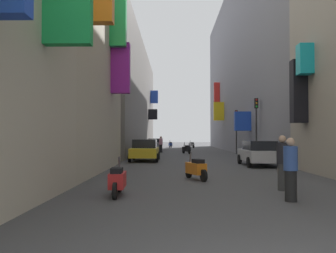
{
  "coord_description": "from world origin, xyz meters",
  "views": [
    {
      "loc": [
        -1.57,
        -3.07,
        1.78
      ],
      "look_at": [
        -1.95,
        26.43,
        2.55
      ],
      "focal_mm": 38.71,
      "sensor_mm": 36.0,
      "label": 1
    }
  ],
  "objects_px": {
    "parked_car_silver": "(259,153)",
    "scooter_blue": "(170,145)",
    "parked_car_grey": "(154,144)",
    "traffic_light_near_corner": "(236,124)",
    "scooter_red": "(117,180)",
    "scooter_silver": "(192,145)",
    "scooter_orange": "(196,168)",
    "pedestrian_mid_street": "(161,144)",
    "pedestrian_near_right": "(283,163)",
    "scooter_black": "(187,149)",
    "traffic_light_far_corner": "(256,118)",
    "pedestrian_crossing": "(291,170)",
    "parked_car_yellow": "(145,150)"
  },
  "relations": [
    {
      "from": "parked_car_silver",
      "to": "scooter_blue",
      "type": "xyz_separation_m",
      "value": [
        -5.46,
        33.1,
        -0.31
      ]
    },
    {
      "from": "parked_car_grey",
      "to": "scooter_blue",
      "type": "bearing_deg",
      "value": 78.3
    },
    {
      "from": "scooter_blue",
      "to": "traffic_light_near_corner",
      "type": "height_order",
      "value": "traffic_light_near_corner"
    },
    {
      "from": "scooter_red",
      "to": "scooter_silver",
      "type": "relative_size",
      "value": 1.07
    },
    {
      "from": "scooter_red",
      "to": "scooter_orange",
      "type": "height_order",
      "value": "same"
    },
    {
      "from": "scooter_red",
      "to": "pedestrian_mid_street",
      "type": "xyz_separation_m",
      "value": [
        0.38,
        27.82,
        0.41
      ]
    },
    {
      "from": "scooter_red",
      "to": "scooter_orange",
      "type": "bearing_deg",
      "value": 56.42
    },
    {
      "from": "parked_car_grey",
      "to": "scooter_blue",
      "type": "distance_m",
      "value": 9.63
    },
    {
      "from": "pedestrian_near_right",
      "to": "pedestrian_mid_street",
      "type": "distance_m",
      "value": 27.14
    },
    {
      "from": "scooter_black",
      "to": "traffic_light_far_corner",
      "type": "height_order",
      "value": "traffic_light_far_corner"
    },
    {
      "from": "scooter_red",
      "to": "parked_car_grey",
      "type": "bearing_deg",
      "value": 91.08
    },
    {
      "from": "scooter_red",
      "to": "scooter_silver",
      "type": "bearing_deg",
      "value": 84.05
    },
    {
      "from": "scooter_red",
      "to": "pedestrian_crossing",
      "type": "bearing_deg",
      "value": -10.39
    },
    {
      "from": "scooter_blue",
      "to": "traffic_light_far_corner",
      "type": "distance_m",
      "value": 28.7
    },
    {
      "from": "traffic_light_near_corner",
      "to": "traffic_light_far_corner",
      "type": "xyz_separation_m",
      "value": [
        -0.0,
        -8.49,
        0.17
      ]
    },
    {
      "from": "scooter_blue",
      "to": "traffic_light_near_corner",
      "type": "bearing_deg",
      "value": -71.25
    },
    {
      "from": "scooter_red",
      "to": "pedestrian_mid_street",
      "type": "height_order",
      "value": "pedestrian_mid_street"
    },
    {
      "from": "scooter_silver",
      "to": "parked_car_yellow",
      "type": "bearing_deg",
      "value": -99.89
    },
    {
      "from": "scooter_blue",
      "to": "pedestrian_crossing",
      "type": "height_order",
      "value": "pedestrian_crossing"
    },
    {
      "from": "parked_car_silver",
      "to": "scooter_orange",
      "type": "bearing_deg",
      "value": -121.05
    },
    {
      "from": "pedestrian_near_right",
      "to": "traffic_light_near_corner",
      "type": "xyz_separation_m",
      "value": [
        2.62,
        23.49,
        2.02
      ]
    },
    {
      "from": "scooter_red",
      "to": "scooter_orange",
      "type": "relative_size",
      "value": 1.03
    },
    {
      "from": "parked_car_yellow",
      "to": "scooter_silver",
      "type": "bearing_deg",
      "value": 80.11
    },
    {
      "from": "parked_car_yellow",
      "to": "pedestrian_crossing",
      "type": "relative_size",
      "value": 2.45
    },
    {
      "from": "traffic_light_near_corner",
      "to": "pedestrian_crossing",
      "type": "bearing_deg",
      "value": -96.73
    },
    {
      "from": "scooter_orange",
      "to": "traffic_light_near_corner",
      "type": "bearing_deg",
      "value": 75.71
    },
    {
      "from": "parked_car_yellow",
      "to": "scooter_red",
      "type": "distance_m",
      "value": 15.02
    },
    {
      "from": "parked_car_silver",
      "to": "parked_car_grey",
      "type": "relative_size",
      "value": 1.05
    },
    {
      "from": "traffic_light_near_corner",
      "to": "traffic_light_far_corner",
      "type": "bearing_deg",
      "value": -90.02
    },
    {
      "from": "scooter_black",
      "to": "scooter_orange",
      "type": "height_order",
      "value": "same"
    },
    {
      "from": "pedestrian_mid_street",
      "to": "traffic_light_far_corner",
      "type": "height_order",
      "value": "traffic_light_far_corner"
    },
    {
      "from": "scooter_silver",
      "to": "scooter_orange",
      "type": "xyz_separation_m",
      "value": [
        -1.81,
        -38.29,
        0.0
      ]
    },
    {
      "from": "parked_car_yellow",
      "to": "scooter_blue",
      "type": "height_order",
      "value": "parked_car_yellow"
    },
    {
      "from": "parked_car_silver",
      "to": "parked_car_yellow",
      "type": "distance_m",
      "value": 8.24
    },
    {
      "from": "parked_car_silver",
      "to": "scooter_black",
      "type": "distance_m",
      "value": 14.92
    },
    {
      "from": "scooter_blue",
      "to": "pedestrian_mid_street",
      "type": "distance_m",
      "value": 16.15
    },
    {
      "from": "parked_car_grey",
      "to": "pedestrian_near_right",
      "type": "xyz_separation_m",
      "value": [
        5.89,
        -33.4,
        0.14
      ]
    },
    {
      "from": "parked_car_silver",
      "to": "parked_car_yellow",
      "type": "bearing_deg",
      "value": 149.53
    },
    {
      "from": "scooter_black",
      "to": "scooter_orange",
      "type": "distance_m",
      "value": 21.38
    },
    {
      "from": "parked_car_yellow",
      "to": "traffic_light_near_corner",
      "type": "relative_size",
      "value": 0.98
    },
    {
      "from": "parked_car_grey",
      "to": "scooter_red",
      "type": "relative_size",
      "value": 2.19
    },
    {
      "from": "parked_car_silver",
      "to": "parked_car_yellow",
      "type": "relative_size",
      "value": 1.01
    },
    {
      "from": "traffic_light_near_corner",
      "to": "scooter_black",
      "type": "bearing_deg",
      "value": 172.11
    },
    {
      "from": "parked_car_yellow",
      "to": "scooter_orange",
      "type": "bearing_deg",
      "value": -75.23
    },
    {
      "from": "parked_car_silver",
      "to": "parked_car_grey",
      "type": "xyz_separation_m",
      "value": [
        -7.41,
        23.68,
        -0.01
      ]
    },
    {
      "from": "scooter_orange",
      "to": "pedestrian_mid_street",
      "type": "bearing_deg",
      "value": 95.28
    },
    {
      "from": "traffic_light_far_corner",
      "to": "pedestrian_crossing",
      "type": "bearing_deg",
      "value": -100.02
    },
    {
      "from": "parked_car_yellow",
      "to": "pedestrian_near_right",
      "type": "bearing_deg",
      "value": -68.12
    },
    {
      "from": "scooter_blue",
      "to": "pedestrian_mid_street",
      "type": "xyz_separation_m",
      "value": [
        -0.92,
        -16.12,
        0.41
      ]
    },
    {
      "from": "parked_car_silver",
      "to": "scooter_orange",
      "type": "distance_m",
      "value": 8.1
    }
  ]
}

